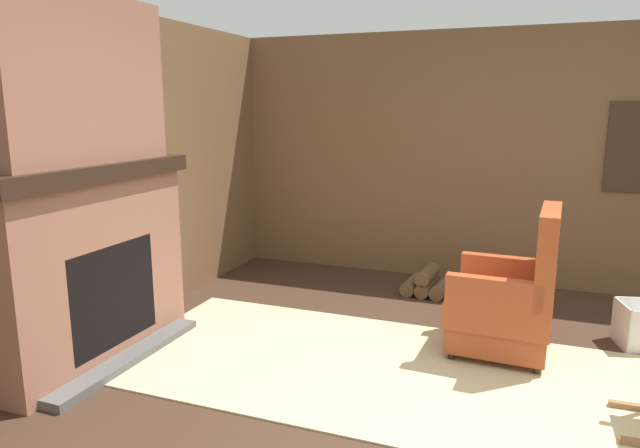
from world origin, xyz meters
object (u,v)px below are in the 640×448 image
at_px(armchair, 509,303).
at_px(firewood_stack, 427,283).
at_px(oil_lamp_vase, 44,153).
at_px(storage_case, 98,149).

height_order(armchair, firewood_stack, armchair).
bearing_deg(armchair, firewood_stack, -52.92).
bearing_deg(firewood_stack, oil_lamp_vase, -128.16).
bearing_deg(oil_lamp_vase, storage_case, 89.99).
xyz_separation_m(armchair, oil_lamp_vase, (-2.69, -1.34, 1.06)).
bearing_deg(firewood_stack, storage_case, -134.01).
distance_m(armchair, firewood_stack, 1.37).
bearing_deg(oil_lamp_vase, armchair, 26.55).
bearing_deg(oil_lamp_vase, firewood_stack, 51.84).
bearing_deg(firewood_stack, armchair, -55.51).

